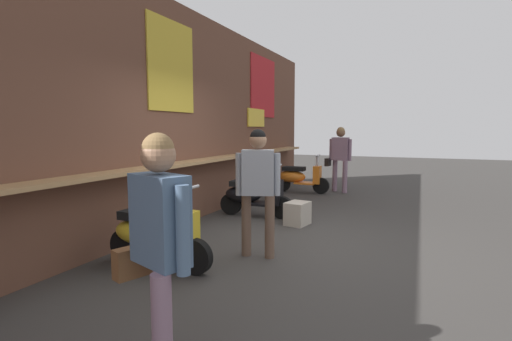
# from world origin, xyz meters

# --- Properties ---
(ground_plane) EXTENTS (36.48, 36.48, 0.00)m
(ground_plane) POSITION_xyz_m (0.00, 0.00, 0.00)
(ground_plane) COLOR #383533
(market_stall_facade) EXTENTS (13.03, 0.61, 3.59)m
(market_stall_facade) POSITION_xyz_m (0.01, 2.02, 1.79)
(market_stall_facade) COLOR brown
(market_stall_facade) RESTS_ON ground_plane
(scooter_yellow) EXTENTS (0.46, 1.40, 0.97)m
(scooter_yellow) POSITION_xyz_m (-1.47, 1.08, 0.39)
(scooter_yellow) COLOR gold
(scooter_yellow) RESTS_ON ground_plane
(scooter_black) EXTENTS (0.46, 1.40, 0.97)m
(scooter_black) POSITION_xyz_m (1.39, 1.08, 0.39)
(scooter_black) COLOR black
(scooter_black) RESTS_ON ground_plane
(scooter_orange) EXTENTS (0.46, 1.40, 0.97)m
(scooter_orange) POSITION_xyz_m (4.30, 1.08, 0.39)
(scooter_orange) COLOR orange
(scooter_orange) RESTS_ON ground_plane
(shopper_with_handbag) EXTENTS (0.43, 0.64, 1.58)m
(shopper_with_handbag) POSITION_xyz_m (-3.13, -0.28, 0.95)
(shopper_with_handbag) COLOR gray
(shopper_with_handbag) RESTS_ON ground_plane
(shopper_browsing) EXTENTS (0.33, 0.52, 1.60)m
(shopper_browsing) POSITION_xyz_m (-0.65, 0.10, 0.97)
(shopper_browsing) COLOR brown
(shopper_browsing) RESTS_ON ground_plane
(shopper_passing) EXTENTS (0.30, 0.66, 1.65)m
(shopper_passing) POSITION_xyz_m (4.77, 0.15, 1.00)
(shopper_passing) COLOR gray
(shopper_passing) RESTS_ON ground_plane
(merchandise_crate) EXTENTS (0.46, 0.39, 0.38)m
(merchandise_crate) POSITION_xyz_m (1.11, 0.12, 0.19)
(merchandise_crate) COLOR #B2A899
(merchandise_crate) RESTS_ON ground_plane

